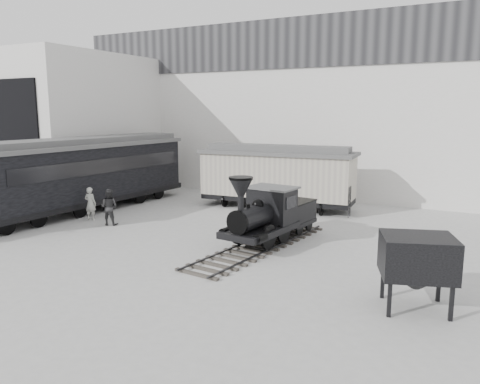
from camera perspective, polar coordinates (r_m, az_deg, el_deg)
The scene contains 9 objects.
ground at distance 17.73m, azimuth -7.41°, elevation -8.14°, with size 90.00×90.00×0.00m, color #9E9E9B.
north_wall at distance 30.37m, azimuth 8.90°, elevation 9.98°, with size 34.00×2.51×11.00m.
west_pavilion at distance 33.92m, azimuth -18.31°, elevation 7.79°, with size 7.00×12.11×9.00m.
locomotive at distance 19.31m, azimuth 3.45°, elevation -3.20°, with size 2.87×8.54×2.96m.
boxcar at distance 26.36m, azimuth 4.53°, elevation 2.06°, with size 8.88×3.27×3.58m.
passenger_coach at distance 26.99m, azimuth -18.12°, elevation 2.17°, with size 3.93×14.08×3.72m.
visitor_a at distance 24.73m, azimuth -17.77°, elevation -1.35°, with size 0.61×0.40×1.68m, color #B3B5AB.
visitor_b at distance 23.37m, azimuth -15.68°, elevation -1.77°, with size 0.86×0.67×1.76m, color #2E2E2F.
coal_hopper at distance 13.87m, azimuth 20.78°, elevation -7.97°, with size 2.31×2.09×2.09m.
Camera 1 is at (9.69, -13.79, 5.48)m, focal length 35.00 mm.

